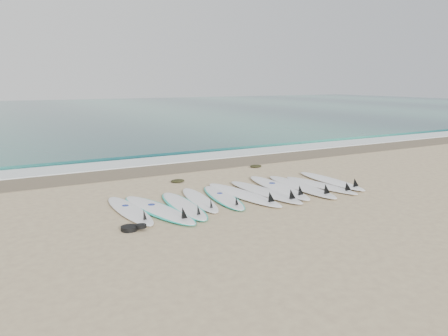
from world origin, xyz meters
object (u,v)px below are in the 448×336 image
surfboard_10 (332,181)px  surfboard_5 (245,195)px  surfboard_0 (130,210)px  leash_coil (132,228)px

surfboard_10 → surfboard_5: bearing=-176.1°
surfboard_0 → leash_coil: 1.15m
surfboard_5 → surfboard_10: bearing=-4.8°
surfboard_5 → surfboard_10: 2.91m
surfboard_5 → leash_coil: size_ratio=6.19×
surfboard_5 → leash_coil: (-3.14, -1.02, -0.01)m
surfboard_0 → surfboard_10: 5.74m
surfboard_0 → surfboard_5: size_ratio=0.89×
surfboard_0 → surfboard_10: (5.74, -0.01, 0.00)m
leash_coil → surfboard_5: bearing=17.9°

